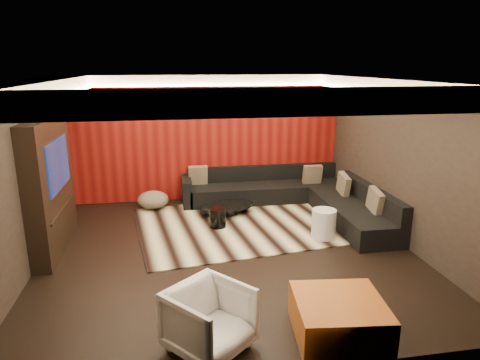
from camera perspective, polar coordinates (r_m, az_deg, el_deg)
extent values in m
cube|color=black|center=(7.26, -1.54, -9.44)|extent=(6.00, 6.00, 0.02)
cube|color=silver|center=(6.60, -1.72, 13.39)|extent=(6.00, 6.00, 0.02)
cube|color=black|center=(9.72, -4.20, 5.60)|extent=(6.00, 0.02, 2.80)
cube|color=black|center=(7.04, -26.65, 0.27)|extent=(0.02, 6.00, 2.80)
cube|color=black|center=(7.81, 20.83, 2.24)|extent=(0.02, 6.00, 2.80)
cube|color=#6B0C0A|center=(9.69, -4.18, 5.56)|extent=(5.98, 0.05, 2.78)
cube|color=silver|center=(9.29, -4.16, 13.15)|extent=(6.00, 0.60, 0.22)
cube|color=silver|center=(3.96, 3.99, 10.39)|extent=(6.00, 0.60, 0.22)
cube|color=silver|center=(6.77, -25.41, 11.00)|extent=(0.60, 4.80, 0.22)
cube|color=silver|center=(7.49, 19.68, 11.83)|extent=(0.60, 4.80, 0.22)
cube|color=#FFD899|center=(8.95, -3.92, 12.50)|extent=(4.80, 0.08, 0.04)
cube|color=#FFD899|center=(4.30, 2.88, 9.59)|extent=(4.80, 0.08, 0.04)
cube|color=#FFD899|center=(6.70, -22.48, 10.50)|extent=(0.08, 4.80, 0.04)
cube|color=#FFD899|center=(7.33, 17.25, 11.27)|extent=(0.08, 4.80, 0.04)
cube|color=black|center=(7.63, -24.01, -0.71)|extent=(0.30, 2.00, 2.20)
cube|color=black|center=(7.51, -23.11, 1.92)|extent=(0.04, 1.30, 0.80)
cube|color=black|center=(7.70, -22.53, -3.52)|extent=(0.04, 1.60, 0.04)
cube|color=beige|center=(8.37, 0.47, -5.86)|extent=(4.37, 3.51, 0.02)
cylinder|color=black|center=(8.86, -1.82, -3.90)|extent=(1.41, 1.41, 0.20)
cylinder|color=black|center=(8.14, -2.99, -5.04)|extent=(0.32, 0.32, 0.36)
ellipsoid|color=beige|center=(9.37, -11.52, -2.59)|extent=(0.69, 0.69, 0.36)
cylinder|color=silver|center=(7.78, 11.09, -5.79)|extent=(0.49, 0.49, 0.53)
cube|color=#9E4F14|center=(5.25, 13.03, -17.48)|extent=(1.10, 1.10, 0.44)
imported|color=white|center=(4.84, -4.10, -18.10)|extent=(1.11, 1.11, 0.73)
cube|color=black|center=(9.76, 3.53, -1.60)|extent=(3.50, 0.90, 0.40)
cube|color=black|center=(9.99, 3.10, 1.03)|extent=(3.50, 0.20, 0.35)
cube|color=black|center=(8.60, 14.75, -4.45)|extent=(0.90, 2.60, 0.40)
cube|color=black|center=(8.63, 17.03, -1.92)|extent=(0.20, 2.60, 0.35)
cube|color=black|center=(9.49, -7.10, -1.55)|extent=(0.20, 0.90, 0.60)
cube|color=#C9B794|center=(9.06, 13.65, -0.57)|extent=(0.12, 0.50, 0.50)
cube|color=#C9B794|center=(9.74, 9.62, 0.75)|extent=(0.42, 0.20, 0.44)
cube|color=#C9B794|center=(8.13, 17.57, -2.68)|extent=(0.12, 0.50, 0.50)
cube|color=#C9B794|center=(9.58, -5.62, 0.65)|extent=(0.42, 0.20, 0.44)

